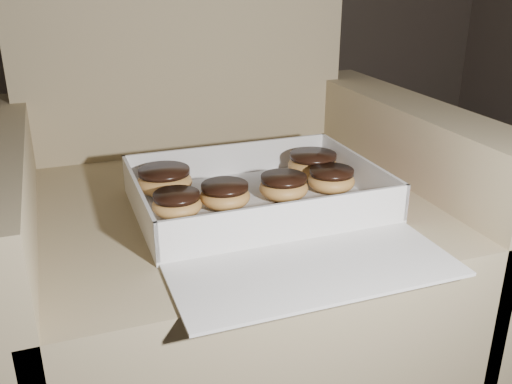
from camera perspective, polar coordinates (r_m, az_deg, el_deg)
The scene contains 13 objects.
armchair at distance 1.18m, azimuth -3.60°, elevation -5.01°, with size 0.92×0.78×0.96m.
bakery_box at distance 0.98m, azimuth 1.09°, elevation -1.65°, with size 0.42×0.49×0.07m.
donut_a at distance 0.97m, azimuth -7.92°, elevation -1.18°, with size 0.08×0.08×0.04m.
donut_b at distance 0.99m, azimuth -3.12°, elevation -0.29°, with size 0.09×0.09×0.04m.
donut_c at distance 1.14m, azimuth 5.70°, elevation 2.77°, with size 0.10×0.10×0.05m.
donut_d at distance 1.07m, azimuth 7.54°, elevation 1.25°, with size 0.09×0.09×0.04m.
donut_e at distance 1.06m, azimuth -9.13°, elevation 1.14°, with size 0.10×0.10×0.05m.
donut_f at distance 1.03m, azimuth 2.78°, elevation 0.56°, with size 0.09×0.09×0.04m.
crumb_a at distance 1.01m, azimuth 2.05°, elevation -1.10°, with size 0.01×0.01×0.00m, color black.
crumb_b at distance 0.86m, azimuth -8.11°, elevation -5.87°, with size 0.01×0.01×0.00m, color black.
crumb_c at distance 0.95m, azimuth 0.98°, elevation -2.76°, with size 0.01×0.01×0.00m, color black.
crumb_d at distance 0.92m, azimuth 0.68°, elevation -3.51°, with size 0.01×0.01×0.00m, color black.
crumb_e at distance 1.04m, azimuth 6.08°, elevation -0.71°, with size 0.01×0.01×0.00m, color black.
Camera 1 is at (-0.25, -0.45, 0.84)m, focal length 40.00 mm.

